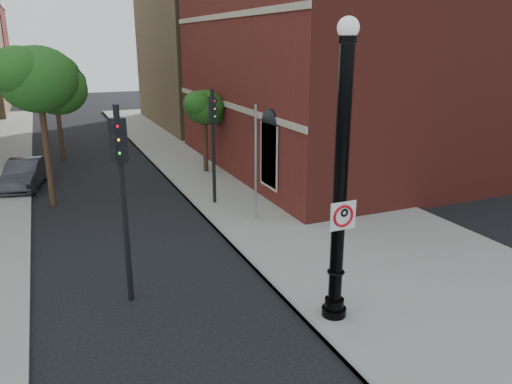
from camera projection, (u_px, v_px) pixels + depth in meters
name	position (u px, v px, depth m)	size (l,w,h in m)	color
ground	(233.00, 354.00, 10.64)	(120.00, 120.00, 0.00)	black
sidewalk_right	(281.00, 193.00, 21.68)	(8.00, 60.00, 0.12)	gray
curb_edge	(193.00, 204.00, 20.19)	(0.10, 60.00, 0.14)	gray
brick_wall_building	(416.00, 44.00, 27.16)	(22.30, 16.30, 12.50)	maroon
bg_building_tan_b	(285.00, 33.00, 41.02)	(22.00, 14.00, 14.00)	olive
lamppost	(340.00, 193.00, 11.04)	(0.58, 0.58, 6.88)	black
no_parking_sign	(343.00, 216.00, 11.03)	(0.66, 0.07, 0.65)	white
parked_car	(25.00, 174.00, 22.50)	(1.37, 3.94, 1.30)	#313036
traffic_signal_left	(121.00, 173.00, 11.88)	(0.40, 0.44, 5.01)	black
traffic_signal_right	(213.00, 129.00, 19.39)	(0.36, 0.41, 4.65)	black
utility_pole	(256.00, 165.00, 17.76)	(0.09, 0.09, 4.31)	#999999
street_tree_a	(40.00, 81.00, 18.83)	(3.48, 3.14, 6.26)	#342014
street_tree_b	(55.00, 76.00, 26.47)	(3.23, 2.92, 5.82)	#342014
street_tree_c	(205.00, 108.00, 24.28)	(2.30, 2.08, 4.14)	#342014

